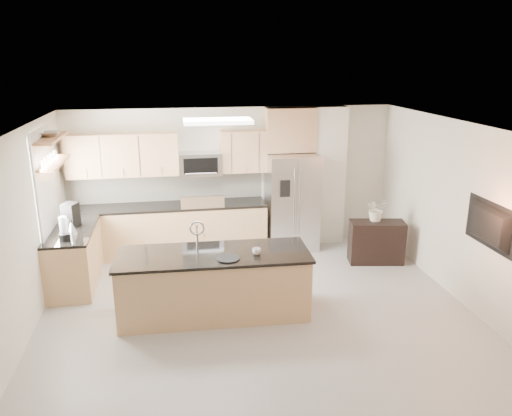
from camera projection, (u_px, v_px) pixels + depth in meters
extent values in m
plane|color=#A8A4A0|center=(264.00, 329.00, 6.63)|extent=(6.50, 6.50, 0.00)
cube|color=white|center=(265.00, 134.00, 5.87)|extent=(6.00, 6.50, 0.02)
cube|color=beige|center=(232.00, 178.00, 9.32)|extent=(6.00, 0.02, 2.60)
cube|color=beige|center=(358.00, 411.00, 3.19)|extent=(6.00, 0.02, 2.60)
cube|color=beige|center=(10.00, 252.00, 5.77)|extent=(0.02, 6.50, 2.60)
cube|color=beige|center=(482.00, 224.00, 6.74)|extent=(0.02, 6.50, 2.60)
cube|color=tan|center=(168.00, 231.00, 9.06)|extent=(3.55, 0.65, 0.88)
cube|color=black|center=(167.00, 206.00, 8.93)|extent=(3.55, 0.66, 0.04)
cube|color=beige|center=(166.00, 187.00, 9.14)|extent=(3.55, 0.02, 0.52)
cube|color=tan|center=(75.00, 258.00, 7.82)|extent=(0.65, 1.50, 0.88)
cube|color=black|center=(72.00, 231.00, 7.68)|extent=(0.66, 1.50, 0.04)
cube|color=black|center=(203.00, 228.00, 9.16)|extent=(0.76, 0.64, 0.90)
cube|color=black|center=(202.00, 204.00, 9.03)|extent=(0.76, 0.62, 0.03)
cube|color=#B6B6B9|center=(203.00, 202.00, 8.71)|extent=(0.76, 0.04, 0.22)
cube|color=tan|center=(123.00, 155.00, 8.70)|extent=(1.92, 0.33, 0.75)
cube|color=tan|center=(243.00, 151.00, 9.04)|extent=(0.82, 0.33, 0.75)
cube|color=#B6B6B9|center=(200.00, 164.00, 8.94)|extent=(0.76, 0.40, 0.40)
cube|color=black|center=(201.00, 166.00, 8.75)|extent=(0.60, 0.02, 0.28)
cube|color=#B6B6B9|center=(292.00, 202.00, 9.25)|extent=(0.92, 0.75, 1.78)
cube|color=gray|center=(297.00, 207.00, 8.90)|extent=(0.02, 0.01, 1.69)
cube|color=black|center=(285.00, 189.00, 8.75)|extent=(0.18, 0.03, 0.30)
cube|color=white|center=(328.00, 176.00, 9.47)|extent=(0.60, 0.30, 2.60)
cube|color=white|center=(44.00, 184.00, 7.41)|extent=(0.03, 1.05, 1.55)
cube|color=white|center=(45.00, 184.00, 7.42)|extent=(0.03, 1.15, 1.65)
cube|color=olive|center=(53.00, 163.00, 7.44)|extent=(0.30, 1.20, 0.04)
cube|color=olive|center=(50.00, 138.00, 7.33)|extent=(0.30, 1.20, 0.04)
cube|color=white|center=(218.00, 121.00, 7.33)|extent=(1.00, 0.50, 0.06)
cube|color=tan|center=(214.00, 285.00, 6.91)|extent=(2.60, 0.97, 0.87)
cube|color=black|center=(213.00, 255.00, 6.78)|extent=(2.66, 1.03, 0.04)
cube|color=black|center=(199.00, 257.00, 6.75)|extent=(0.54, 0.40, 0.01)
cylinder|color=#B6B6B9|center=(197.00, 237.00, 6.89)|extent=(0.03, 0.03, 0.34)
torus|color=#B6B6B9|center=(197.00, 228.00, 6.79)|extent=(0.21, 0.03, 0.21)
cube|color=black|center=(376.00, 242.00, 8.69)|extent=(0.98, 0.54, 0.74)
imported|color=white|center=(257.00, 251.00, 6.71)|extent=(0.14, 0.14, 0.09)
cylinder|color=black|center=(228.00, 258.00, 6.58)|extent=(0.36, 0.36, 0.02)
cylinder|color=black|center=(65.00, 237.00, 7.20)|extent=(0.16, 0.16, 0.11)
cylinder|color=silver|center=(63.00, 225.00, 7.14)|extent=(0.12, 0.12, 0.25)
cone|color=#B6B6B9|center=(72.00, 228.00, 7.45)|extent=(0.18, 0.18, 0.19)
cylinder|color=black|center=(71.00, 221.00, 7.42)|extent=(0.04, 0.04, 0.04)
cube|color=black|center=(71.00, 215.00, 7.78)|extent=(0.27, 0.29, 0.37)
cylinder|color=#B6B6B9|center=(71.00, 221.00, 7.74)|extent=(0.12, 0.12, 0.13)
imported|color=#B6B6B9|center=(50.00, 133.00, 7.37)|extent=(0.41, 0.41, 0.09)
imported|color=silver|center=(377.00, 203.00, 8.56)|extent=(0.62, 0.55, 0.62)
imported|color=black|center=(485.00, 226.00, 6.52)|extent=(0.14, 1.08, 0.62)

